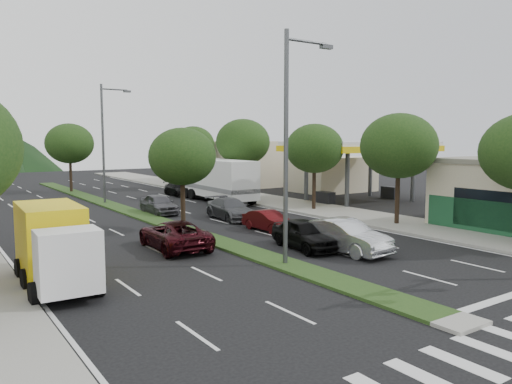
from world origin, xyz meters
TOP-DOWN VIEW (x-y plane):
  - ground at (0.00, 0.00)m, footprint 160.00×160.00m
  - sidewalk_right at (12.50, 25.00)m, footprint 5.00×90.00m
  - median at (0.00, 28.00)m, footprint 1.60×56.00m
  - crosswalk at (0.00, -2.00)m, footprint 19.00×2.20m
  - gas_canopy at (19.00, 22.00)m, footprint 12.20×8.20m
  - bldg_right_far at (19.50, 44.00)m, footprint 10.00×16.00m
  - tree_r_b at (12.00, 12.00)m, footprint 4.80×4.80m
  - tree_r_c at (12.00, 20.00)m, footprint 4.40×4.40m
  - tree_r_d at (12.00, 30.00)m, footprint 5.00×5.00m
  - tree_r_e at (12.00, 40.00)m, footprint 4.60×4.60m
  - tree_med_near at (0.00, 18.00)m, footprint 4.00×4.00m
  - tree_med_far at (0.00, 44.00)m, footprint 4.80×4.80m
  - streetlight_near at (0.21, 8.00)m, footprint 2.60×0.25m
  - streetlight_mid at (0.21, 33.00)m, footprint 2.60×0.25m
  - sedan_silver at (3.89, 8.37)m, footprint 2.04×5.00m
  - suv_maroon at (-2.58, 13.73)m, footprint 2.68×5.30m
  - car_queue_a at (2.84, 10.07)m, footprint 2.33×4.61m
  - car_queue_b at (4.57, 20.07)m, footprint 2.40×5.06m
  - car_queue_c at (4.17, 15.07)m, footprint 1.52×3.77m
  - car_queue_d at (8.67, 30.07)m, footprint 2.61×4.68m
  - car_queue_e at (1.50, 25.07)m, footprint 1.80×4.31m
  - car_queue_f at (7.87, 35.07)m, footprint 2.03×4.54m
  - box_truck at (-8.93, 10.60)m, footprint 2.57×6.11m
  - motorhome at (8.79, 29.01)m, footprint 3.41×9.70m

SIDE VIEW (x-z plane):
  - ground at x=0.00m, z-range 0.00..0.00m
  - crosswalk at x=0.00m, z-range 0.00..0.01m
  - median at x=0.00m, z-range 0.00..0.12m
  - sidewalk_right at x=12.50m, z-range 0.00..0.15m
  - car_queue_c at x=4.17m, z-range 0.00..1.22m
  - car_queue_d at x=8.67m, z-range 0.00..1.24m
  - car_queue_f at x=7.87m, z-range 0.00..1.29m
  - car_queue_b at x=4.57m, z-range 0.00..1.43m
  - suv_maroon at x=-2.58m, z-range 0.00..1.44m
  - car_queue_e at x=1.50m, z-range 0.00..1.46m
  - car_queue_a at x=2.84m, z-range 0.00..1.51m
  - sedan_silver at x=3.89m, z-range 0.00..1.61m
  - box_truck at x=-8.93m, z-range -0.08..2.89m
  - motorhome at x=8.79m, z-range 0.12..3.79m
  - bldg_right_far at x=19.50m, z-range 0.00..5.20m
  - tree_med_near at x=0.00m, z-range 1.42..7.44m
  - gas_canopy at x=19.00m, z-range 2.02..7.27m
  - tree_r_c at x=12.00m, z-range 1.51..7.99m
  - tree_r_e at x=12.00m, z-range 1.54..8.25m
  - tree_med_far at x=0.00m, z-range 1.54..8.47m
  - tree_r_b at x=12.00m, z-range 1.57..8.50m
  - tree_r_d at x=12.00m, z-range 1.60..8.76m
  - streetlight_near at x=0.21m, z-range 0.58..10.58m
  - streetlight_mid at x=0.21m, z-range 0.58..10.58m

